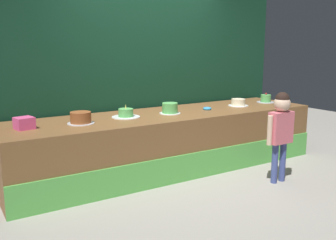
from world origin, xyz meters
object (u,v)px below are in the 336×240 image
pink_box (24,123)px  donut (207,109)px  child_figure (281,125)px  cake_far_right (266,99)px  cake_center (170,109)px  cake_right (238,103)px  cake_far_left (81,118)px  cake_left (126,114)px

pink_box → donut: 2.43m
child_figure → pink_box: 2.92m
donut → cake_far_right: bearing=3.2°
cake_center → cake_far_right: 1.82m
donut → cake_right: (0.61, 0.03, 0.03)m
pink_box → cake_center: bearing=-0.7°
child_figure → cake_center: 1.41m
donut → cake_far_left: (-1.82, -0.00, 0.05)m
cake_left → cake_far_right: cake_left is taller
cake_center → cake_far_right: (1.82, 0.05, -0.01)m
child_figure → cake_right: child_figure is taller
donut → cake_center: (-0.61, 0.01, 0.05)m
pink_box → cake_left: size_ratio=0.52×
child_figure → cake_far_left: size_ratio=3.58×
cake_far_right → donut: bearing=-176.8°
pink_box → cake_far_left: size_ratio=0.59×
pink_box → cake_center: (1.82, -0.02, 0.00)m
cake_center → donut: bearing=-1.4°
pink_box → donut: pink_box is taller
cake_center → cake_right: size_ratio=0.94×
cake_far_right → cake_left: bearing=179.7°
cake_far_right → child_figure: bearing=-129.4°
child_figure → cake_right: bearing=72.7°
child_figure → cake_center: bearing=127.6°
cake_right → cake_far_right: bearing=3.2°
donut → cake_right: cake_right is taller
cake_far_left → cake_left: bearing=7.9°
donut → cake_center: size_ratio=0.42×
cake_left → pink_box: bearing=-178.0°
child_figure → cake_far_left: child_figure is taller
cake_left → child_figure: bearing=-38.8°
cake_right → cake_center: bearing=-179.1°
cake_center → cake_far_left: bearing=-179.1°
child_figure → cake_center: size_ratio=3.94×
donut → cake_center: bearing=178.6°
cake_center → child_figure: bearing=-52.4°
child_figure → pink_box: (-2.68, 1.14, 0.11)m
cake_center → pink_box: bearing=179.3°
cake_right → child_figure: bearing=-107.3°
child_figure → pink_box: size_ratio=6.07×
child_figure → donut: child_figure is taller
donut → cake_far_right: (1.22, 0.07, 0.04)m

